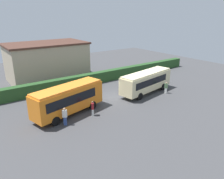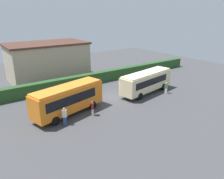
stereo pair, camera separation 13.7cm
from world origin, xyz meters
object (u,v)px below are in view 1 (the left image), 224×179
at_px(bus_orange, 68,98).
at_px(bus_cream, 146,81).
at_px(person_left, 65,116).
at_px(person_right, 166,87).
at_px(person_center, 93,108).

bearing_deg(bus_orange, bus_cream, -13.93).
xyz_separation_m(person_left, person_right, (15.67, 0.34, -0.16)).
height_order(bus_orange, person_right, bus_orange).
bearing_deg(person_center, bus_orange, -12.37).
relative_size(bus_orange, person_left, 4.60).
bearing_deg(person_left, bus_orange, 7.10).
bearing_deg(bus_orange, person_left, -138.23).
xyz_separation_m(bus_orange, person_left, (-1.47, -2.16, -0.88)).
relative_size(bus_cream, person_right, 5.61).
distance_m(person_center, person_right, 12.23).
distance_m(bus_cream, person_center, 10.27).
height_order(bus_cream, person_right, bus_cream).
relative_size(person_left, person_center, 1.11).
relative_size(bus_cream, person_center, 5.35).
bearing_deg(person_left, bus_cream, -39.52).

